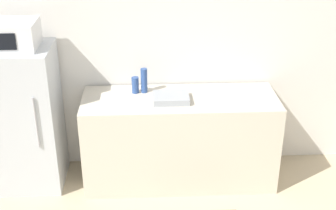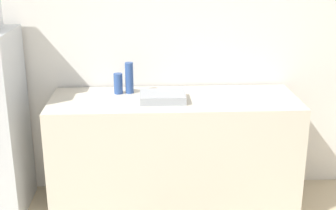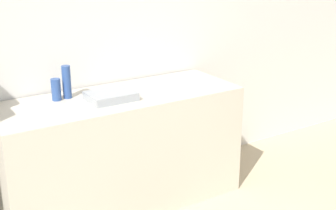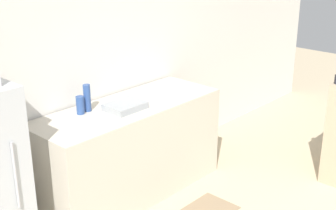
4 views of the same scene
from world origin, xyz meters
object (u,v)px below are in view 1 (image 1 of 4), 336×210
at_px(microwave, 13,35).
at_px(bottle_short, 135,85).
at_px(bottle_tall, 144,80).
at_px(refrigerator, 25,118).

xyz_separation_m(microwave, bottle_short, (1.10, 0.12, -0.58)).
bearing_deg(bottle_tall, refrigerator, -173.67).
bearing_deg(refrigerator, bottle_tall, 6.33).
xyz_separation_m(refrigerator, bottle_short, (1.10, 0.12, 0.28)).
bearing_deg(microwave, bottle_short, 6.37).
relative_size(bottle_tall, bottle_short, 1.52).
relative_size(refrigerator, microwave, 3.31).
distance_m(refrigerator, bottle_short, 1.14).
height_order(microwave, bottle_tall, microwave).
relative_size(refrigerator, bottle_tall, 5.86).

